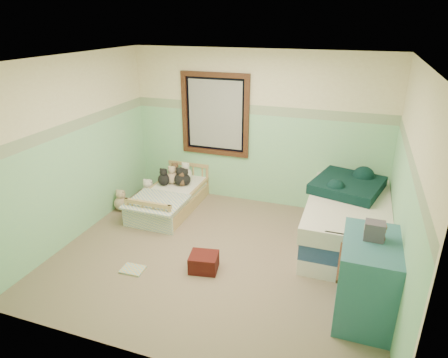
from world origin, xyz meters
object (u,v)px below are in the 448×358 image
(dresser, at_px, (367,279))
(red_pillow, at_px, (204,262))
(toddler_bed_frame, at_px, (171,203))
(plush_floor_tan, at_px, (122,203))
(floor_book, at_px, (133,270))
(plush_floor_cream, at_px, (149,193))
(twin_bed_frame, at_px, (345,234))

(dresser, relative_size, red_pillow, 2.59)
(dresser, bearing_deg, toddler_bed_frame, 152.31)
(plush_floor_tan, xyz_separation_m, floor_book, (1.05, -1.40, -0.11))
(plush_floor_cream, height_order, dresser, dresser)
(floor_book, bearing_deg, dresser, 0.75)
(toddler_bed_frame, distance_m, twin_bed_frame, 2.77)
(toddler_bed_frame, bearing_deg, twin_bed_frame, -2.56)
(twin_bed_frame, distance_m, red_pillow, 2.07)
(plush_floor_tan, relative_size, twin_bed_frame, 0.12)
(toddler_bed_frame, distance_m, floor_book, 1.75)
(red_pillow, bearing_deg, plush_floor_cream, 136.60)
(plush_floor_tan, bearing_deg, toddler_bed_frame, 24.13)
(twin_bed_frame, height_order, dresser, dresser)
(twin_bed_frame, relative_size, dresser, 2.28)
(plush_floor_cream, height_order, red_pillow, plush_floor_cream)
(plush_floor_tan, height_order, dresser, dresser)
(plush_floor_tan, xyz_separation_m, dresser, (3.76, -1.26, 0.33))
(twin_bed_frame, height_order, floor_book, twin_bed_frame)
(plush_floor_tan, distance_m, dresser, 3.98)
(red_pillow, bearing_deg, plush_floor_tan, 150.10)
(dresser, bearing_deg, plush_floor_tan, 161.46)
(plush_floor_cream, xyz_separation_m, twin_bed_frame, (3.27, -0.27, -0.02))
(dresser, bearing_deg, plush_floor_cream, 153.77)
(plush_floor_tan, height_order, floor_book, plush_floor_tan)
(dresser, bearing_deg, floor_book, -177.16)
(plush_floor_tan, bearing_deg, twin_bed_frame, 3.35)
(toddler_bed_frame, bearing_deg, dresser, -27.69)
(toddler_bed_frame, height_order, plush_floor_cream, plush_floor_cream)
(toddler_bed_frame, xyz_separation_m, red_pillow, (1.15, -1.41, 0.01))
(plush_floor_cream, bearing_deg, red_pillow, -43.40)
(twin_bed_frame, bearing_deg, toddler_bed_frame, 177.44)
(plush_floor_cream, xyz_separation_m, floor_book, (0.82, -1.87, -0.12))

